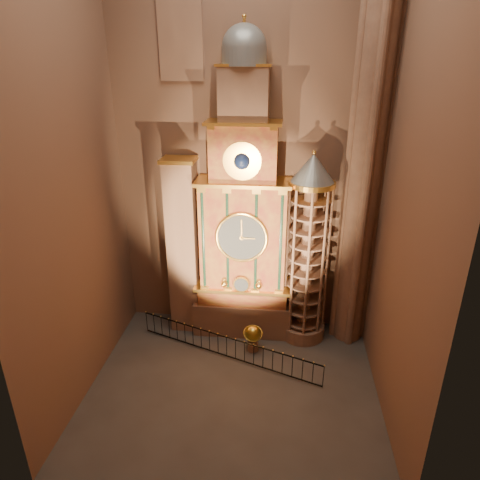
# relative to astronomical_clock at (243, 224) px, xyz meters

# --- Properties ---
(floor) EXTENTS (14.00, 14.00, 0.00)m
(floor) POSITION_rel_astronomical_clock_xyz_m (0.00, -4.96, -6.68)
(floor) COLOR #383330
(floor) RESTS_ON ground
(wall_back) EXTENTS (22.00, 0.00, 22.00)m
(wall_back) POSITION_rel_astronomical_clock_xyz_m (0.00, 1.04, 4.32)
(wall_back) COLOR brown
(wall_back) RESTS_ON floor
(wall_left) EXTENTS (0.00, 22.00, 22.00)m
(wall_left) POSITION_rel_astronomical_clock_xyz_m (-7.00, -4.96, 4.32)
(wall_left) COLOR brown
(wall_left) RESTS_ON floor
(wall_right) EXTENTS (0.00, 22.00, 22.00)m
(wall_right) POSITION_rel_astronomical_clock_xyz_m (7.00, -4.96, 4.32)
(wall_right) COLOR brown
(wall_right) RESTS_ON floor
(astronomical_clock) EXTENTS (5.60, 2.41, 16.70)m
(astronomical_clock) POSITION_rel_astronomical_clock_xyz_m (0.00, 0.00, 0.00)
(astronomical_clock) COLOR #8C634C
(astronomical_clock) RESTS_ON floor
(portrait_tower) EXTENTS (1.80, 1.60, 10.20)m
(portrait_tower) POSITION_rel_astronomical_clock_xyz_m (-3.40, 0.02, -1.53)
(portrait_tower) COLOR #8C634C
(portrait_tower) RESTS_ON floor
(stair_turret) EXTENTS (2.50, 2.50, 10.80)m
(stair_turret) POSITION_rel_astronomical_clock_xyz_m (3.50, -0.26, -1.41)
(stair_turret) COLOR #8C634C
(stair_turret) RESTS_ON floor
(gothic_pier) EXTENTS (2.04, 2.04, 22.00)m
(gothic_pier) POSITION_rel_astronomical_clock_xyz_m (6.10, 0.04, 4.32)
(gothic_pier) COLOR #8C634C
(gothic_pier) RESTS_ON floor
(stained_glass_window) EXTENTS (2.20, 0.14, 5.20)m
(stained_glass_window) POSITION_rel_astronomical_clock_xyz_m (-3.20, 0.95, 9.82)
(stained_glass_window) COLOR navy
(stained_glass_window) RESTS_ON wall_back
(celestial_globe) EXTENTS (1.23, 1.18, 1.54)m
(celestial_globe) POSITION_rel_astronomical_clock_xyz_m (0.74, -2.04, -5.75)
(celestial_globe) COLOR #8C634C
(celestial_globe) RESTS_ON floor
(iron_railing) EXTENTS (9.98, 3.75, 1.28)m
(iron_railing) POSITION_rel_astronomical_clock_xyz_m (-0.61, -2.83, -5.98)
(iron_railing) COLOR black
(iron_railing) RESTS_ON floor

